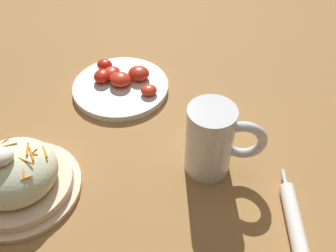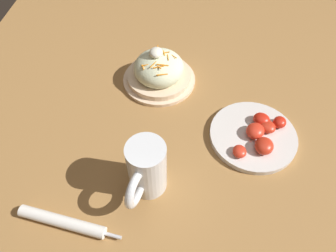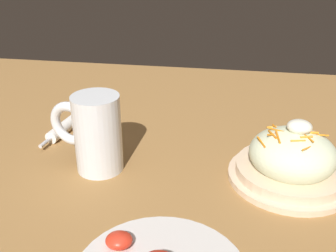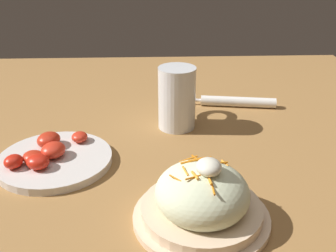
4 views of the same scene
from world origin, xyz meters
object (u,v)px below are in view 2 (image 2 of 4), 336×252
Objects in this scene: tomato_plate at (255,135)px; beer_mug at (147,171)px; napkin_roll at (63,222)px; salad_plate at (159,71)px.

beer_mug is at bearing -57.58° from tomato_plate.
beer_mug is 0.62× the size of napkin_roll.
beer_mug is at bearing 2.81° from salad_plate.
beer_mug is 0.20m from napkin_roll.
napkin_roll is 0.49m from tomato_plate.
salad_plate is at bearing 162.04° from napkin_roll.
napkin_roll is at bearing -55.95° from beer_mug.
beer_mug is 0.30m from tomato_plate.
napkin_roll is at bearing -17.96° from salad_plate.
salad_plate reaches higher than napkin_roll.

